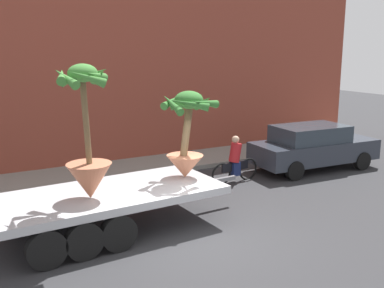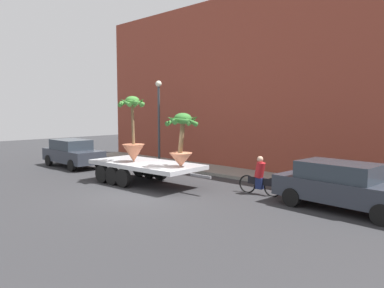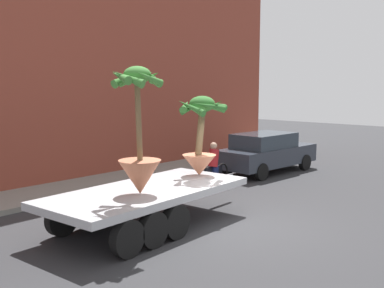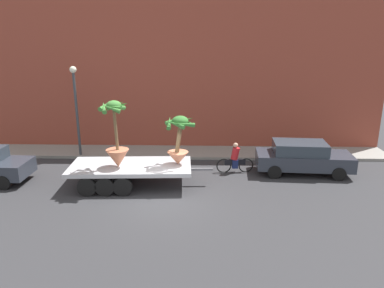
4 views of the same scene
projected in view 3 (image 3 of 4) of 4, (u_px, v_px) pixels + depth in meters
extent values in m
plane|color=#2D2D30|center=(231.00, 224.00, 11.76)|extent=(60.00, 60.00, 0.00)
cube|color=gray|center=(86.00, 186.00, 15.78)|extent=(24.00, 2.20, 0.15)
cube|color=brown|center=(53.00, 49.00, 16.30)|extent=(24.00, 1.20, 9.45)
cube|color=#B7BABF|center=(147.00, 192.00, 11.39)|extent=(5.45, 2.62, 0.18)
cylinder|color=black|center=(62.00, 219.00, 10.82)|extent=(0.81, 0.26, 0.80)
cylinder|color=black|center=(127.00, 239.00, 9.45)|extent=(0.81, 0.26, 0.80)
cylinder|color=black|center=(87.00, 212.00, 11.39)|extent=(0.81, 0.26, 0.80)
cylinder|color=black|center=(153.00, 230.00, 10.03)|extent=(0.81, 0.26, 0.80)
cylinder|color=black|center=(111.00, 206.00, 11.97)|extent=(0.81, 0.26, 0.80)
cylinder|color=black|center=(176.00, 222.00, 10.61)|extent=(0.81, 0.26, 0.80)
cube|color=slate|center=(222.00, 178.00, 13.86)|extent=(1.00, 0.15, 0.10)
cone|color=#B26647|center=(140.00, 177.00, 10.78)|extent=(0.99, 0.99, 0.79)
cylinder|color=brown|center=(138.00, 118.00, 10.59)|extent=(0.19, 0.13, 1.95)
ellipsoid|color=#428438|center=(137.00, 75.00, 10.45)|extent=(0.62, 0.62, 0.39)
cone|color=#428438|center=(148.00, 78.00, 10.72)|extent=(0.23, 0.73, 0.41)
cone|color=#428438|center=(136.00, 78.00, 10.86)|extent=(0.80, 0.67, 0.45)
cone|color=#428438|center=(125.00, 78.00, 10.69)|extent=(0.79, 0.26, 0.47)
cone|color=#428438|center=(120.00, 76.00, 10.22)|extent=(0.41, 0.88, 0.38)
cone|color=#428438|center=(127.00, 78.00, 10.09)|extent=(0.44, 0.86, 0.47)
cone|color=#428438|center=(148.00, 78.00, 10.20)|extent=(0.78, 0.23, 0.45)
cone|color=#428438|center=(151.00, 77.00, 10.45)|extent=(0.63, 0.59, 0.33)
cone|color=#C17251|center=(199.00, 165.00, 12.98)|extent=(0.94, 0.94, 0.58)
cylinder|color=brown|center=(201.00, 129.00, 12.90)|extent=(0.38, 0.19, 1.41)
ellipsoid|color=#387A33|center=(202.00, 104.00, 12.85)|extent=(0.72, 0.72, 0.45)
cone|color=#387A33|center=(212.00, 106.00, 13.15)|extent=(0.22, 0.82, 0.50)
cone|color=#387A33|center=(194.00, 106.00, 13.26)|extent=(0.93, 0.51, 0.50)
cone|color=#387A33|center=(186.00, 105.00, 12.91)|extent=(0.89, 0.69, 0.39)
cone|color=#387A33|center=(191.00, 107.00, 12.51)|extent=(0.22, 0.95, 0.50)
cone|color=#387A33|center=(209.00, 106.00, 12.43)|extent=(0.94, 0.60, 0.38)
cone|color=#387A33|center=(219.00, 105.00, 12.68)|extent=(1.00, 0.53, 0.36)
torus|color=black|center=(222.00, 173.00, 16.64)|extent=(0.74, 0.13, 0.74)
torus|color=black|center=(204.00, 178.00, 15.76)|extent=(0.74, 0.13, 0.74)
cube|color=black|center=(213.00, 171.00, 16.18)|extent=(1.04, 0.16, 0.28)
cylinder|color=red|center=(214.00, 158.00, 16.12)|extent=(0.47, 0.38, 0.65)
sphere|color=tan|center=(214.00, 146.00, 16.07)|extent=(0.24, 0.24, 0.24)
cube|color=navy|center=(213.00, 173.00, 16.19)|extent=(0.30, 0.26, 0.44)
cube|color=#2D333D|center=(267.00, 156.00, 18.58)|extent=(4.62, 2.00, 0.70)
cube|color=#2D3842|center=(264.00, 140.00, 18.34)|extent=(2.58, 1.71, 0.56)
cylinder|color=black|center=(272.00, 158.00, 20.23)|extent=(0.65, 0.24, 0.64)
cylinder|color=black|center=(305.00, 162.00, 19.08)|extent=(0.65, 0.24, 0.64)
cylinder|color=black|center=(227.00, 166.00, 18.17)|extent=(0.65, 0.24, 0.64)
cylinder|color=black|center=(261.00, 172.00, 17.03)|extent=(0.65, 0.24, 0.64)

